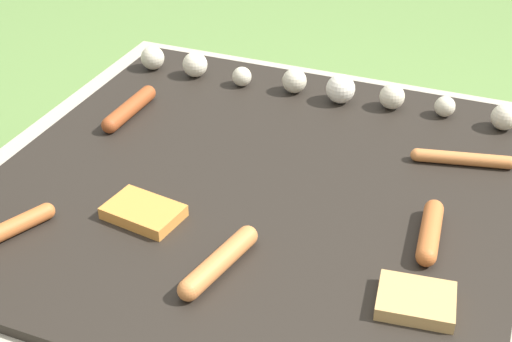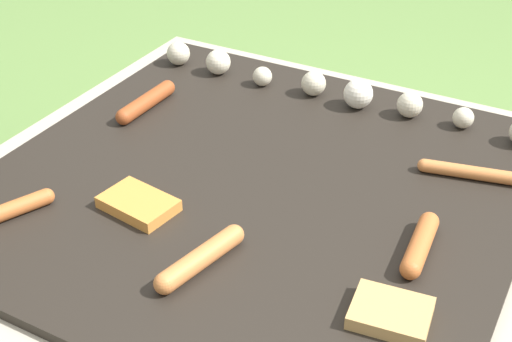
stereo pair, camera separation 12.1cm
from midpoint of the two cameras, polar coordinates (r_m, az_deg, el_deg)
The scene contains 9 objects.
grill at distance 1.36m, azimuth 2.58°, elevation -8.64°, with size 1.00×1.00×0.44m.
sausage_front_center at distance 1.10m, azimuth 16.12°, elevation -5.79°, with size 0.04×0.15×0.03m.
sausage_mid_left at distance 1.44m, azimuth -6.41°, elevation 5.45°, with size 0.03×0.18×0.03m.
sausage_mid_right at distance 1.29m, azimuth 19.42°, elevation -0.19°, with size 0.18×0.06×0.02m.
sausage_back_right at distance 1.03m, azimuth -1.09°, elevation -7.11°, with size 0.06×0.17×0.03m.
sausage_back_center at distance 1.18m, azimuth -16.39°, elevation -3.13°, with size 0.08×0.14×0.03m.
bread_slice_center at distance 1.15m, azimuth -6.45°, elevation -2.73°, with size 0.13×0.10×0.02m.
bread_slice_right at distance 0.99m, azimuth 14.27°, elevation -11.11°, with size 0.11×0.09×0.02m.
mushroom_row at distance 1.48m, azimuth 8.03°, elevation 6.61°, with size 0.81×0.07×0.06m.
Camera 2 is at (0.48, -0.89, 1.12)m, focal length 50.00 mm.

